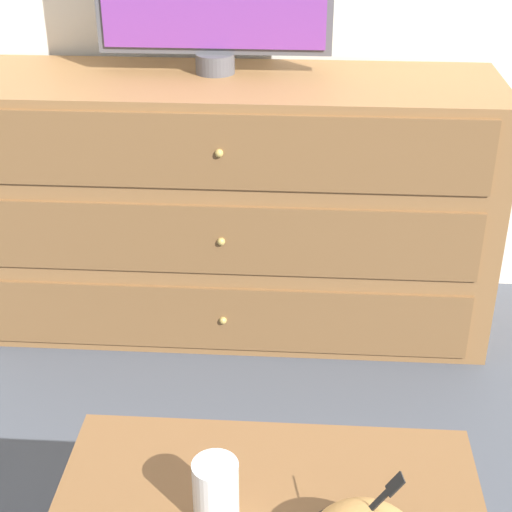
{
  "coord_description": "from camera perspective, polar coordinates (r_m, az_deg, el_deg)",
  "views": [
    {
      "loc": [
        0.21,
        -2.59,
        1.48
      ],
      "look_at": [
        0.13,
        -1.3,
        0.79
      ],
      "focal_mm": 55.0,
      "sensor_mm": 36.0,
      "label": 1
    }
  ],
  "objects": [
    {
      "name": "drink_cup",
      "position": [
        1.38,
        -2.94,
        -16.87
      ],
      "size": [
        0.08,
        0.08,
        0.12
      ],
      "color": "#9E6638",
      "rests_on": "coffee_table"
    },
    {
      "name": "ground_plane",
      "position": [
        2.99,
        -0.79,
        -1.4
      ],
      "size": [
        12.0,
        12.0,
        0.0
      ],
      "primitive_type": "plane",
      "color": "#474C56"
    },
    {
      "name": "dresser",
      "position": [
        2.55,
        -1.95,
        3.66
      ],
      "size": [
        1.66,
        0.52,
        0.83
      ],
      "color": "olive",
      "rests_on": "ground_plane"
    }
  ]
}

